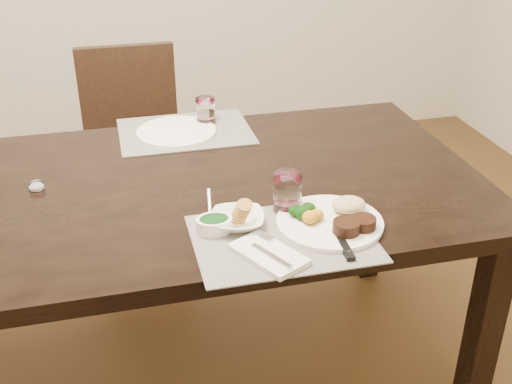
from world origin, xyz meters
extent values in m
plane|color=#412C15|center=(0.00, 0.00, 0.00)|extent=(4.50, 4.50, 0.00)
cube|color=black|center=(0.00, 0.00, 0.72)|extent=(2.00, 1.00, 0.05)
cube|color=black|center=(0.92, -0.42, 0.35)|extent=(0.08, 0.08, 0.70)
cube|color=black|center=(0.92, 0.42, 0.35)|extent=(0.08, 0.08, 0.70)
cube|color=black|center=(0.00, 0.85, 0.43)|extent=(0.42, 0.42, 0.04)
cube|color=black|center=(-0.18, 0.67, 0.21)|extent=(0.04, 0.04, 0.41)
cube|color=black|center=(0.18, 0.67, 0.21)|extent=(0.04, 0.04, 0.41)
cube|color=black|center=(-0.18, 1.03, 0.21)|extent=(0.04, 0.04, 0.41)
cube|color=black|center=(0.18, 1.03, 0.21)|extent=(0.04, 0.04, 0.41)
cube|color=black|center=(0.00, 1.04, 0.68)|extent=(0.42, 0.04, 0.45)
cube|color=gray|center=(0.30, -0.37, 0.75)|extent=(0.46, 0.34, 0.00)
cube|color=gray|center=(0.16, 0.40, 0.75)|extent=(0.46, 0.34, 0.00)
cylinder|color=white|center=(0.44, -0.33, 0.76)|extent=(0.28, 0.28, 0.01)
cylinder|color=black|center=(0.46, -0.40, 0.78)|extent=(0.07, 0.07, 0.03)
cylinder|color=black|center=(0.51, -0.39, 0.78)|extent=(0.07, 0.07, 0.03)
ellipsoid|color=#D6C380|center=(0.51, -0.30, 0.79)|extent=(0.09, 0.08, 0.04)
ellipsoid|color=#113E0C|center=(0.37, -0.31, 0.78)|extent=(0.04, 0.04, 0.04)
ellipsoid|color=#BE7918|center=(0.38, -0.33, 0.78)|extent=(0.04, 0.04, 0.03)
cube|color=white|center=(0.24, -0.44, 0.76)|extent=(0.18, 0.22, 0.01)
cube|color=silver|center=(0.24, -0.46, 0.77)|extent=(0.08, 0.13, 0.01)
cube|color=silver|center=(0.25, -0.37, 0.77)|extent=(0.05, 0.06, 0.00)
cube|color=silver|center=(0.44, -0.34, 0.76)|extent=(0.03, 0.15, 0.00)
cube|color=black|center=(0.44, -0.46, 0.76)|extent=(0.03, 0.11, 0.01)
imported|color=white|center=(0.20, -0.28, 0.77)|extent=(0.16, 0.16, 0.03)
cylinder|color=#A06F32|center=(0.20, -0.28, 0.79)|extent=(0.04, 0.05, 0.04)
cylinder|color=white|center=(0.14, -0.29, 0.77)|extent=(0.10, 0.10, 0.04)
cylinder|color=#0C3611|center=(0.14, -0.29, 0.78)|extent=(0.08, 0.08, 0.01)
cube|color=silver|center=(0.14, -0.23, 0.81)|extent=(0.01, 0.06, 0.05)
cylinder|color=white|center=(0.35, -0.23, 0.81)|extent=(0.08, 0.08, 0.11)
cylinder|color=#3A050E|center=(0.35, -0.23, 0.77)|extent=(0.07, 0.07, 0.03)
cylinder|color=white|center=(0.13, 0.38, 0.76)|extent=(0.28, 0.28, 0.01)
cylinder|color=white|center=(0.25, 0.45, 0.80)|extent=(0.07, 0.07, 0.10)
cylinder|color=#3A050E|center=(0.25, 0.45, 0.77)|extent=(0.06, 0.06, 0.02)
cylinder|color=white|center=(-0.33, 0.07, 0.76)|extent=(0.04, 0.04, 0.02)
cylinder|color=white|center=(-0.33, 0.07, 0.76)|extent=(0.03, 0.03, 0.01)
camera|label=1|loc=(-0.10, -1.71, 1.64)|focal=45.00mm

